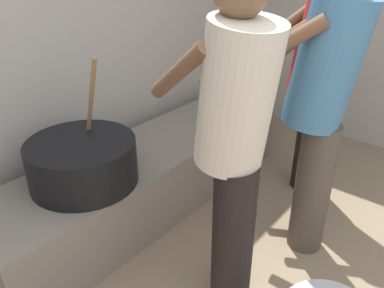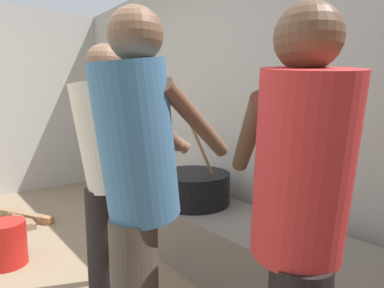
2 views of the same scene
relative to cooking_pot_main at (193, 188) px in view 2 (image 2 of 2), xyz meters
The scene contains 8 objects.
block_enclosure_rear 0.90m from the cooking_pot_main, 112.35° to the left, with size 5.68×0.20×2.49m, color #ADA8A0.
hearth_ledge 0.62m from the cooking_pot_main, ahead, with size 2.29×0.60×0.44m, color slate.
cooking_pot_main is the anchor object (origin of this frame).
cook_in_cream_shirt 0.91m from the cooking_pot_main, 75.73° to the right, with size 0.52×0.72×1.57m.
cook_in_red_shirt 1.57m from the cooking_pot_main, 26.70° to the right, with size 0.70×0.66×1.56m.
cook_in_blue_shirt 1.29m from the cooking_pot_main, 50.30° to the right, with size 0.49×0.73×1.63m.
bucket_red_plastic 1.50m from the cooking_pot_main, 122.50° to the right, with size 0.28×0.28×0.34m, color red.
firewood_pile 1.97m from the cooking_pot_main, 151.16° to the right, with size 0.65×0.40×0.08m.
Camera 2 is at (2.13, 0.20, 1.27)m, focal length 29.70 mm.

